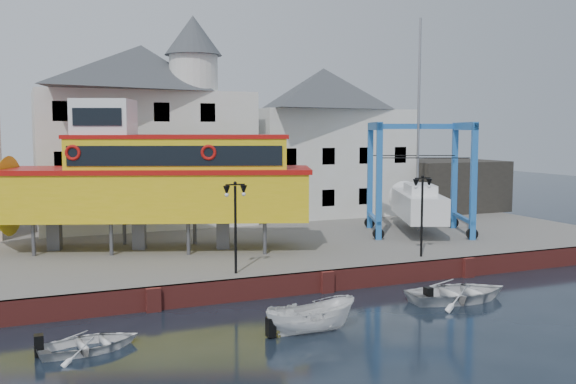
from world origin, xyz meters
name	(u,v)px	position (x,y,z in m)	size (l,w,h in m)	color
ground	(326,292)	(0.00, 0.00, 0.00)	(140.00, 140.00, 0.00)	#17212D
hardstanding	(248,243)	(0.00, 11.00, 0.50)	(44.00, 22.00, 1.00)	#69645B
quay_wall	(325,281)	(0.00, 0.10, 0.50)	(44.00, 0.47, 1.00)	maroon
building_white_main	(145,132)	(-4.87, 18.39, 7.34)	(14.00, 8.30, 14.00)	white
building_white_right	(323,141)	(9.00, 19.00, 6.60)	(12.00, 8.00, 11.20)	white
shed_dark	(444,185)	(19.00, 17.00, 3.00)	(8.00, 7.00, 4.00)	black
lamp_post_left	(235,204)	(-4.00, 1.20, 4.17)	(1.12, 0.32, 4.20)	black
lamp_post_right	(422,195)	(6.00, 1.20, 4.17)	(1.12, 0.32, 4.20)	black
tour_boat	(139,180)	(-6.99, 8.76, 4.82)	(18.97, 10.62, 8.10)	#59595E
travel_lift	(416,197)	(10.37, 8.22, 3.23)	(7.64, 9.02, 13.36)	#225CB3
motorboat_a	(311,332)	(-3.13, -5.07, 0.00)	(1.34, 3.57, 1.38)	white
motorboat_b	(458,301)	(4.74, -3.53, 0.00)	(3.35, 4.69, 0.97)	white
motorboat_d	(90,350)	(-10.92, -3.91, 0.00)	(2.45, 3.43, 0.71)	white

